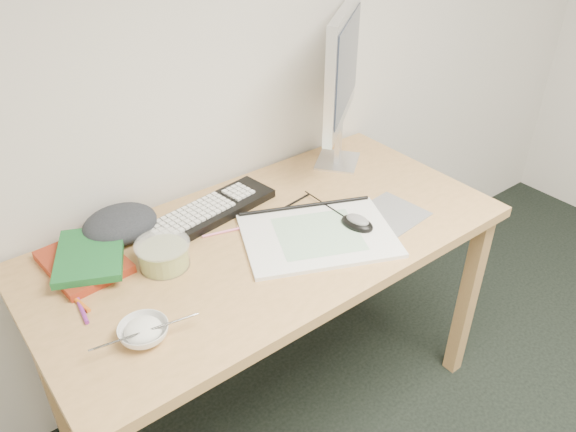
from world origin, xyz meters
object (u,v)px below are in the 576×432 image
monitor (342,71)px  rice_bowl (144,332)px  desk (270,257)px  sketchpad (318,235)px  keyboard (211,211)px

monitor → rice_bowl: (-0.94, -0.37, -0.32)m
desk → monitor: 0.66m
desk → sketchpad: sketchpad is taller
sketchpad → rice_bowl: size_ratio=3.69×
monitor → rice_bowl: bearing=163.7°
desk → keyboard: keyboard is taller
desk → sketchpad: bearing=-42.0°
sketchpad → keyboard: keyboard is taller
desk → sketchpad: (0.11, -0.10, 0.09)m
desk → monitor: monitor is taller
sketchpad → monitor: (0.36, 0.31, 0.33)m
sketchpad → keyboard: bearing=146.2°
desk → monitor: size_ratio=2.58×
rice_bowl → keyboard: bearing=41.9°
keyboard → rice_bowl: (-0.40, -0.36, 0.01)m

